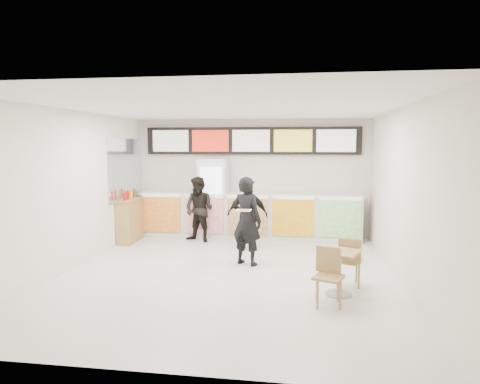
% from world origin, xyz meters
% --- Properties ---
extents(floor, '(7.00, 7.00, 0.00)m').
position_xyz_m(floor, '(0.00, 0.00, 0.00)').
color(floor, beige).
rests_on(floor, ground).
extents(ceiling, '(7.00, 7.00, 0.00)m').
position_xyz_m(ceiling, '(0.00, 0.00, 3.00)').
color(ceiling, white).
rests_on(ceiling, wall_back).
extents(wall_back, '(6.00, 0.00, 6.00)m').
position_xyz_m(wall_back, '(0.00, 3.50, 1.50)').
color(wall_back, silver).
rests_on(wall_back, floor).
extents(wall_left, '(0.00, 7.00, 7.00)m').
position_xyz_m(wall_left, '(-3.00, 0.00, 1.50)').
color(wall_left, silver).
rests_on(wall_left, floor).
extents(wall_right, '(0.00, 7.00, 7.00)m').
position_xyz_m(wall_right, '(3.00, 0.00, 1.50)').
color(wall_right, silver).
rests_on(wall_right, floor).
extents(service_counter, '(5.56, 0.77, 1.14)m').
position_xyz_m(service_counter, '(0.00, 3.09, 0.57)').
color(service_counter, silver).
rests_on(service_counter, floor).
extents(menu_board, '(5.50, 0.14, 0.70)m').
position_xyz_m(menu_board, '(0.00, 3.41, 2.45)').
color(menu_board, black).
rests_on(menu_board, wall_back).
extents(drinks_fridge, '(0.70, 0.67, 2.00)m').
position_xyz_m(drinks_fridge, '(-0.93, 3.11, 1.00)').
color(drinks_fridge, white).
rests_on(drinks_fridge, floor).
extents(mirror_panel, '(0.01, 2.00, 1.50)m').
position_xyz_m(mirror_panel, '(-2.99, 2.45, 1.75)').
color(mirror_panel, '#B2B7BF').
rests_on(mirror_panel, wall_left).
extents(customer_main, '(0.75, 0.64, 1.75)m').
position_xyz_m(customer_main, '(0.24, 0.64, 0.87)').
color(customer_main, black).
rests_on(customer_main, floor).
extents(customer_left, '(0.93, 0.83, 1.58)m').
position_xyz_m(customer_left, '(-1.15, 2.46, 0.79)').
color(customer_left, black).
rests_on(customer_left, floor).
extents(customer_mid, '(0.94, 0.44, 1.58)m').
position_xyz_m(customer_mid, '(0.10, 1.84, 0.79)').
color(customer_mid, black).
rests_on(customer_mid, floor).
extents(pizza_slice, '(0.36, 0.36, 0.02)m').
position_xyz_m(pizza_slice, '(0.24, 0.19, 1.16)').
color(pizza_slice, beige).
rests_on(pizza_slice, customer_main).
extents(cafe_table, '(0.89, 1.48, 0.84)m').
position_xyz_m(cafe_table, '(1.90, -0.85, 0.49)').
color(cafe_table, '#AC874E').
rests_on(cafe_table, floor).
extents(condiment_ledge, '(0.38, 0.93, 1.25)m').
position_xyz_m(condiment_ledge, '(-2.82, 2.19, 0.53)').
color(condiment_ledge, '#AC874E').
rests_on(condiment_ledge, floor).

